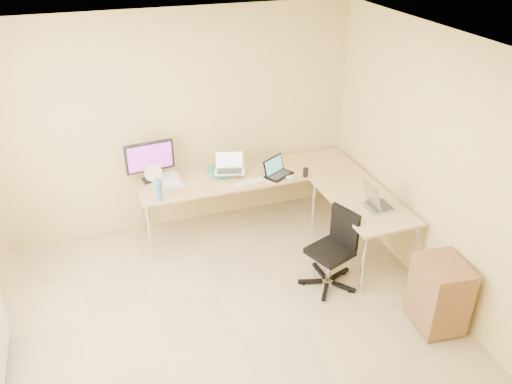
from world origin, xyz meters
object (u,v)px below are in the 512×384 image
object	(u,v)px
laptop_black	(279,167)
laptop_return	(381,197)
office_chair	(331,245)
monitor	(150,161)
desk_return	(360,228)
mug	(170,189)
keyboard	(249,182)
cabinet	(439,294)
desk_main	(250,200)
water_bottle	(158,190)
laptop_center	(229,163)
desk_fan	(153,176)

from	to	relation	value
laptop_black	laptop_return	xyz separation A→B (m)	(0.75, -1.02, 0.02)
laptop_black	office_chair	world-z (taller)	laptop_black
laptop_black	monitor	bearing A→B (deg)	134.27
desk_return	office_chair	distance (m)	0.67
mug	keyboard	bearing A→B (deg)	-4.73
monitor	cabinet	size ratio (longest dim) A/B	0.82
desk_main	laptop_black	xyz separation A→B (m)	(0.31, -0.17, 0.47)
desk_return	water_bottle	size ratio (longest dim) A/B	5.16
keyboard	office_chair	distance (m)	1.25
laptop_center	laptop_black	size ratio (longest dim) A/B	1.04
laptop_black	desk_return	bearing A→B (deg)	-82.49
laptop_black	keyboard	xyz separation A→B (m)	(-0.39, -0.07, -0.10)
monitor	laptop_return	bearing A→B (deg)	-38.07
keyboard	office_chair	size ratio (longest dim) A/B	0.45
water_bottle	laptop_return	distance (m)	2.36
laptop_black	desk_fan	distance (m)	1.45
desk_main	monitor	bearing A→B (deg)	169.93
monitor	mug	distance (m)	0.44
desk_return	laptop_center	bearing A→B (deg)	140.18
desk_main	keyboard	xyz separation A→B (m)	(-0.08, -0.24, 0.37)
water_bottle	office_chair	world-z (taller)	water_bottle
desk_fan	office_chair	size ratio (longest dim) A/B	0.30
laptop_black	cabinet	xyz separation A→B (m)	(0.82, -2.06, -0.48)
monitor	laptop_center	bearing A→B (deg)	-17.33
desk_return	desk_fan	xyz separation A→B (m)	(-2.10, 1.05, 0.49)
desk_main	water_bottle	world-z (taller)	water_bottle
desk_return	desk_fan	distance (m)	2.40
mug	cabinet	distance (m)	2.98
desk_fan	desk_return	bearing A→B (deg)	-28.22
monitor	mug	world-z (taller)	monitor
monitor	office_chair	xyz separation A→B (m)	(1.55, -1.56, -0.47)
mug	water_bottle	distance (m)	0.21
laptop_center	desk_main	bearing A→B (deg)	12.16
keyboard	desk_fan	bearing A→B (deg)	154.90
laptop_center	laptop_black	bearing A→B (deg)	-2.89
monitor	laptop_center	world-z (taller)	monitor
desk_main	laptop_black	size ratio (longest dim) A/B	7.86
monitor	laptop_return	distance (m)	2.59
cabinet	water_bottle	bearing A→B (deg)	145.28
desk_main	laptop_return	world-z (taller)	laptop_return
desk_fan	office_chair	distance (m)	2.12
laptop_black	laptop_return	distance (m)	1.27
laptop_center	keyboard	distance (m)	0.34
desk_main	mug	xyz separation A→B (m)	(-0.99, -0.16, 0.41)
laptop_center	keyboard	world-z (taller)	laptop_center
cabinet	keyboard	bearing A→B (deg)	127.12
water_bottle	desk_fan	size ratio (longest dim) A/B	0.98
desk_main	office_chair	world-z (taller)	office_chair
desk_main	desk_return	world-z (taller)	same
monitor	cabinet	distance (m)	3.37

